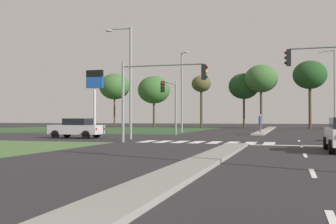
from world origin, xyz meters
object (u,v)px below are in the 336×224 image
(treeline_near, at_px, (115,87))
(treeline_fifth, at_px, (261,79))
(treeline_second, at_px, (154,90))
(fuel_price_totem, at_px, (95,87))
(street_lamp_third, at_px, (182,88))
(pedestrian_at_median, at_px, (260,121))
(car_silver_third, at_px, (77,128))
(street_lamp_fourth, at_px, (333,86))
(traffic_signal_far_left, at_px, (171,97))
(treeline_fourth, at_px, (244,86))
(traffic_signal_near_left, at_px, (155,86))
(treeline_third, at_px, (201,85))
(treeline_sixth, at_px, (310,75))
(street_lamp_second, at_px, (128,76))

(treeline_near, relative_size, treeline_fifth, 0.94)
(treeline_second, bearing_deg, treeline_fifth, -0.89)
(fuel_price_totem, bearing_deg, street_lamp_third, 42.53)
(pedestrian_at_median, bearing_deg, car_silver_third, 49.15)
(car_silver_third, height_order, street_lamp_fourth, street_lamp_fourth)
(street_lamp_fourth, distance_m, treeline_second, 29.43)
(traffic_signal_far_left, distance_m, treeline_fourth, 33.17)
(traffic_signal_near_left, relative_size, treeline_fourth, 0.63)
(fuel_price_totem, xyz_separation_m, treeline_fourth, (11.46, 31.71, 2.21))
(traffic_signal_near_left, distance_m, treeline_second, 45.12)
(treeline_second, bearing_deg, treeline_third, 1.88)
(traffic_signal_far_left, bearing_deg, street_lamp_fourth, 54.09)
(treeline_fifth, relative_size, treeline_sixth, 0.97)
(street_lamp_third, xyz_separation_m, treeline_sixth, (14.40, 23.05, 3.31))
(treeline_sixth, bearing_deg, treeline_near, 178.78)
(traffic_signal_near_left, xyz_separation_m, treeline_second, (-14.10, 42.77, 2.82))
(traffic_signal_far_left, relative_size, street_lamp_fourth, 0.48)
(treeline_fourth, height_order, treeline_sixth, treeline_sixth)
(traffic_signal_near_left, height_order, street_lamp_fourth, street_lamp_fourth)
(car_silver_third, xyz_separation_m, traffic_signal_near_left, (7.93, -4.33, 2.87))
(treeline_third, distance_m, treeline_fifth, 9.84)
(treeline_fifth, bearing_deg, traffic_signal_far_left, -101.17)
(traffic_signal_near_left, relative_size, treeline_sixth, 0.55)
(treeline_sixth, bearing_deg, traffic_signal_far_left, -113.59)
(car_silver_third, xyz_separation_m, treeline_fourth, (8.97, 39.96, 6.11))
(pedestrian_at_median, relative_size, treeline_third, 0.21)
(treeline_second, relative_size, treeline_sixth, 0.84)
(fuel_price_totem, xyz_separation_m, treeline_near, (-11.12, 30.46, 2.55))
(traffic_signal_far_left, height_order, traffic_signal_near_left, traffic_signal_near_left)
(traffic_signal_far_left, relative_size, fuel_price_totem, 0.79)
(street_lamp_fourth, distance_m, treeline_near, 36.66)
(treeline_sixth, bearing_deg, treeline_third, 177.66)
(traffic_signal_far_left, bearing_deg, treeline_second, 110.82)
(traffic_signal_near_left, bearing_deg, street_lamp_fourth, 67.59)
(car_silver_third, bearing_deg, traffic_signal_far_left, -38.85)
(treeline_near, bearing_deg, treeline_second, -2.05)
(treeline_fourth, bearing_deg, treeline_sixth, -10.75)
(treeline_fourth, bearing_deg, street_lamp_fourth, -39.75)
(pedestrian_at_median, xyz_separation_m, treeline_second, (-19.48, 24.23, 5.21))
(treeline_second, bearing_deg, treeline_fourth, 5.72)
(treeline_near, bearing_deg, traffic_signal_near_left, -63.41)
(pedestrian_at_median, distance_m, treeline_third, 27.61)
(street_lamp_fourth, relative_size, treeline_near, 1.12)
(treeline_fifth, bearing_deg, treeline_sixth, -1.18)
(car_silver_third, height_order, street_lamp_second, street_lamp_second)
(treeline_near, relative_size, treeline_fourth, 1.05)
(traffic_signal_near_left, distance_m, pedestrian_at_median, 19.45)
(treeline_second, bearing_deg, traffic_signal_far_left, -69.18)
(street_lamp_third, distance_m, treeline_fifth, 24.43)
(street_lamp_fourth, xyz_separation_m, fuel_price_totem, (-24.28, -21.05, -1.16))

